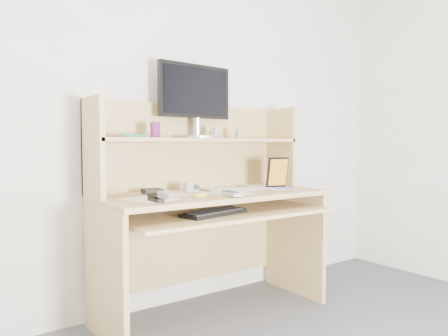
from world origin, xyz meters
TOP-DOWN VIEW (x-y plane):
  - back_wall at (0.00, 1.80)m, footprint 3.60×0.04m
  - desk at (0.00, 1.56)m, footprint 1.40×0.70m
  - paper_clutter at (0.00, 1.48)m, footprint 1.32×0.54m
  - keyboard at (-0.12, 1.30)m, footprint 0.43×0.23m
  - tv_remote at (-0.02, 1.27)m, footprint 0.08×0.18m
  - flip_phone at (-0.40, 1.36)m, footprint 0.08×0.09m
  - stapler at (-0.47, 1.31)m, footprint 0.04×0.14m
  - wallet at (-0.34, 1.62)m, footprint 0.12×0.10m
  - sticky_note_pad at (-0.15, 1.42)m, footprint 0.08×0.08m
  - digital_camera at (-0.11, 1.56)m, footprint 0.10×0.05m
  - game_case at (0.50, 1.46)m, footprint 0.14×0.05m
  - blue_pen at (0.47, 1.36)m, footprint 0.12×0.03m
  - card_box at (-0.32, 1.61)m, footprint 0.07×0.04m
  - shelf_book at (-0.44, 1.63)m, footprint 0.21×0.24m
  - chip_stack_a at (0.10, 1.61)m, footprint 0.04×0.04m
  - chip_stack_b at (0.10, 1.60)m, footprint 0.06×0.06m
  - chip_stack_c at (0.09, 1.62)m, footprint 0.04×0.04m
  - chip_stack_d at (0.27, 1.59)m, footprint 0.05×0.05m
  - monitor at (0.01, 1.69)m, footprint 0.55×0.27m

SIDE VIEW (x-z plane):
  - keyboard at x=-0.12m, z-range 0.65..0.68m
  - desk at x=0.00m, z-range 0.04..1.34m
  - paper_clutter at x=0.00m, z-range 0.75..0.76m
  - sticky_note_pad at x=-0.15m, z-range 0.75..0.76m
  - blue_pen at x=0.47m, z-range 0.76..0.76m
  - tv_remote at x=-0.02m, z-range 0.76..0.77m
  - flip_phone at x=-0.40m, z-range 0.76..0.78m
  - wallet at x=-0.34m, z-range 0.76..0.78m
  - stapler at x=-0.47m, z-range 0.76..0.80m
  - digital_camera at x=-0.11m, z-range 0.76..0.81m
  - game_case at x=0.50m, z-range 0.76..0.96m
  - shelf_book at x=-0.44m, z-range 1.08..1.10m
  - chip_stack_c at x=0.09m, z-range 1.08..1.13m
  - chip_stack_a at x=0.10m, z-range 1.08..1.13m
  - chip_stack_d at x=0.27m, z-range 1.08..1.15m
  - chip_stack_b at x=0.10m, z-range 1.08..1.15m
  - card_box at x=-0.32m, z-range 1.08..1.17m
  - back_wall at x=0.00m, z-range 0.00..2.50m
  - monitor at x=0.01m, z-range 1.10..1.57m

